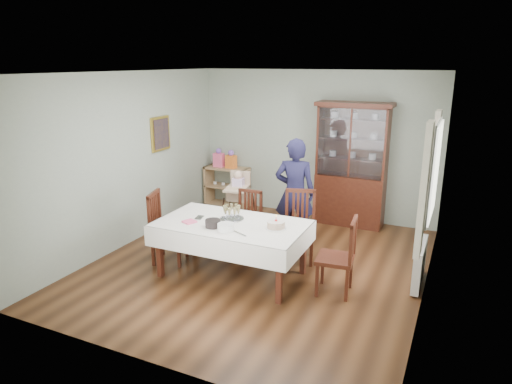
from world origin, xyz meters
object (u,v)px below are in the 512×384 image
Objects in this scene: high_chair at (239,207)px; birthday_cake at (276,225)px; chair_far_right at (299,240)px; dining_table at (232,249)px; gift_bag_pink at (219,159)px; champagne_tray at (232,215)px; gift_bag_orange at (231,160)px; chair_far_left at (246,233)px; sideboard at (227,186)px; chair_end_right at (336,271)px; woman at (295,193)px; chair_end_left at (169,241)px; china_cabinet at (351,163)px.

high_chair is 3.91× the size of birthday_cake.
dining_table is at bearing -144.24° from chair_far_right.
champagne_tray is at bearing -57.44° from gift_bag_pink.
dining_table is 0.75m from birthday_cake.
chair_far_left is at bearing -56.51° from gift_bag_orange.
dining_table is at bearing -64.78° from champagne_tray.
sideboard is 2.31m from chair_far_left.
chair_end_right is 1.72m from woman.
chair_end_right is 3.67× the size of birthday_cake.
gift_bag_pink is at bearing -2.46° from chair_end_left.
birthday_cake reaches higher than chair_far_left.
gift_bag_pink is (-2.12, 1.36, 0.10)m from woman.
chair_far_right reaches higher than chair_far_left.
dining_table is 6.11× the size of champagne_tray.
dining_table is 1.50m from woman.
chair_end_left is 1.13m from champagne_tray.
chair_far_right is 0.60× the size of woman.
chair_far_right is at bearing 87.26° from birthday_cake.
chair_far_left is 0.93× the size of chair_end_right.
china_cabinet is at bearing -123.32° from woman.
gift_bag_pink is at bearing 125.21° from chair_far_right.
birthday_cake is 0.75× the size of gift_bag_orange.
chair_end_left is at bearing -81.83° from gift_bag_orange.
sideboard is 3.49m from birthday_cake.
china_cabinet is 2.67m from gift_bag_pink.
dining_table is 2.23× the size of sideboard.
high_chair is 3.23× the size of champagne_tray.
sideboard is 0.85× the size of high_chair.
champagne_tray is (0.16, -0.75, 0.55)m from chair_far_left.
chair_far_right is at bearing 52.35° from dining_table.
chair_far_left is 2.49m from gift_bag_pink.
chair_end_left reaches higher than birthday_cake.
gift_bag_pink reaches higher than sideboard.
chair_far_right reaches higher than champagne_tray.
gift_bag_pink is (-0.17, -0.02, 0.57)m from sideboard.
china_cabinet is 2.09× the size of chair_end_left.
dining_table is 1.08m from chair_far_right.
chair_far_right is at bearing -36.91° from high_chair.
gift_bag_orange reaches higher than chair_end_right.
gift_bag_pink is (-1.51, 1.86, 0.69)m from chair_far_left.
woman is at bearing 99.71° from birthday_cake.
champagne_tray is at bearing -100.68° from chair_end_left.
chair_far_right is 3.10m from gift_bag_pink.
gift_bag_pink reaches higher than champagne_tray.
sideboard is at bearing 119.47° from dining_table.
chair_end_left is at bearing -174.40° from champagne_tray.
birthday_cake is at bearing -52.33° from gift_bag_orange.
woman is 1.33m from birthday_cake.
sideboard is at bearing -5.94° from chair_end_left.
woman is 5.25× the size of champagne_tray.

